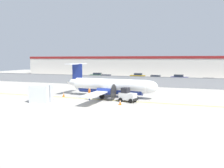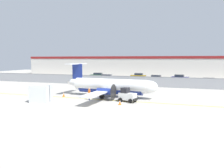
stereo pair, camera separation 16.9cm
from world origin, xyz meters
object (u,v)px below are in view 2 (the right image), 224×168
(ground_crew_worker, at_px, (89,93))
(parked_car_0, at_px, (98,76))
(traffic_cone_near_right, at_px, (124,95))
(traffic_cone_near_left, at_px, (64,95))
(parked_car_2, at_px, (138,76))
(traffic_cone_far_left, at_px, (120,102))
(cargo_container, at_px, (41,94))
(parked_car_1, at_px, (106,77))
(parked_car_3, at_px, (156,78))
(commuter_airplane, at_px, (112,86))
(parked_car_4, at_px, (180,78))
(baggage_tug, at_px, (127,95))
(parked_car_5, at_px, (208,82))

(ground_crew_worker, bearing_deg, parked_car_0, -111.47)
(traffic_cone_near_right, relative_size, parked_car_0, 0.15)
(traffic_cone_near_left, relative_size, parked_car_2, 0.15)
(traffic_cone_far_left, xyz_separation_m, parked_car_0, (-16.14, 32.51, 0.58))
(cargo_container, xyz_separation_m, parked_car_1, (-1.23, 28.54, -0.21))
(traffic_cone_far_left, bearing_deg, parked_car_1, 113.12)
(parked_car_3, bearing_deg, cargo_container, 73.93)
(commuter_airplane, height_order, parked_car_4, commuter_airplane)
(traffic_cone_near_right, distance_m, parked_car_2, 29.55)
(parked_car_4, bearing_deg, parked_car_3, -141.60)
(cargo_container, bearing_deg, baggage_tug, 9.52)
(cargo_container, xyz_separation_m, parked_car_3, (11.09, 30.12, -0.21))
(baggage_tug, xyz_separation_m, parked_car_3, (0.38, 26.55, 0.04))
(parked_car_0, xyz_separation_m, parked_car_1, (4.59, -5.45, 0.00))
(baggage_tug, height_order, traffic_cone_near_right, baggage_tug)
(traffic_cone_far_left, relative_size, parked_car_0, 0.15)
(ground_crew_worker, xyz_separation_m, parked_car_0, (-11.26, 30.77, -0.06))
(ground_crew_worker, bearing_deg, traffic_cone_far_left, 118.91)
(traffic_cone_near_right, xyz_separation_m, parked_car_1, (-10.68, 21.90, 0.58))
(ground_crew_worker, distance_m, parked_car_2, 32.72)
(parked_car_1, bearing_deg, traffic_cone_far_left, 111.77)
(baggage_tug, height_order, parked_car_5, baggage_tug)
(parked_car_2, bearing_deg, traffic_cone_far_left, 93.85)
(parked_car_1, bearing_deg, traffic_cone_near_right, 114.65)
(parked_car_4, bearing_deg, baggage_tug, -94.27)
(parked_car_0, bearing_deg, traffic_cone_near_left, 97.82)
(traffic_cone_near_left, xyz_separation_m, traffic_cone_far_left, (9.58, -2.91, 0.00))
(commuter_airplane, distance_m, ground_crew_worker, 4.01)
(baggage_tug, height_order, ground_crew_worker, baggage_tug)
(parked_car_1, height_order, parked_car_3, same)
(baggage_tug, xyz_separation_m, traffic_cone_near_right, (-1.27, 3.07, -0.54))
(parked_car_1, relative_size, parked_car_3, 0.98)
(parked_car_4, bearing_deg, commuter_airplane, -101.73)
(traffic_cone_near_right, height_order, parked_car_5, parked_car_5)
(traffic_cone_near_left, xyz_separation_m, parked_car_4, (15.97, 29.15, 0.58))
(traffic_cone_near_left, distance_m, parked_car_5, 30.36)
(traffic_cone_near_right, xyz_separation_m, parked_car_5, (13.13, 18.84, 0.58))
(baggage_tug, distance_m, parked_car_4, 30.56)
(baggage_tug, relative_size, traffic_cone_far_left, 3.97)
(ground_crew_worker, xyz_separation_m, parked_car_3, (5.66, 26.91, -0.06))
(parked_car_0, bearing_deg, traffic_cone_near_right, 114.49)
(traffic_cone_near_left, bearing_deg, parked_car_1, 94.66)
(traffic_cone_far_left, bearing_deg, parked_car_2, 97.77)
(commuter_airplane, relative_size, parked_car_3, 3.73)
(traffic_cone_far_left, height_order, parked_car_5, parked_car_5)
(traffic_cone_near_left, height_order, traffic_cone_near_right, same)
(baggage_tug, bearing_deg, commuter_airplane, 152.52)
(cargo_container, height_order, parked_car_1, cargo_container)
(traffic_cone_near_left, height_order, parked_car_2, parked_car_2)
(cargo_container, relative_size, traffic_cone_near_right, 4.19)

